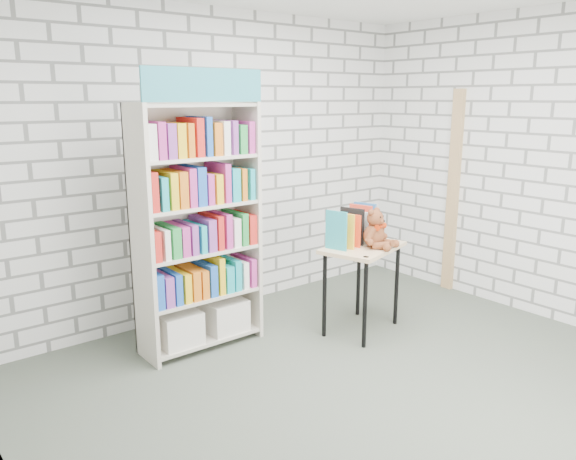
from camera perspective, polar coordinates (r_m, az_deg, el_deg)
ground at (r=4.21m, az=8.15°, el=-15.38°), size 4.50×4.50×0.00m
room_shell at (r=3.71m, az=9.07°, el=9.59°), size 4.52×4.02×2.81m
bookshelf at (r=4.53m, az=-9.20°, el=0.37°), size 0.99×0.39×2.22m
display_table at (r=4.89m, az=7.58°, el=-2.82°), size 0.83×0.68×0.77m
table_books at (r=4.88m, az=6.47°, el=0.30°), size 0.54×0.35×0.30m
teddy_bear at (r=4.81m, az=8.97°, el=-0.17°), size 0.30×0.30×0.33m
door_trim at (r=6.11m, az=16.42°, el=3.71°), size 0.05×0.12×2.10m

